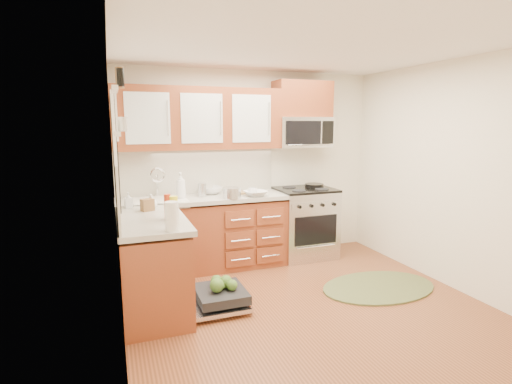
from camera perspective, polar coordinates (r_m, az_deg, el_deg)
name	(u,v)px	position (r m, az deg, el deg)	size (l,w,h in m)	color
floor	(308,307)	(4.19, 7.42, -16.01)	(3.50, 3.50, 0.00)	brown
ceiling	(314,46)	(3.84, 8.30, 19.90)	(3.50, 3.50, 0.00)	white
wall_back	(250,166)	(5.42, -0.86, 3.76)	(3.50, 0.04, 2.50)	white
wall_front	(463,230)	(2.45, 27.41, -4.84)	(3.50, 0.04, 2.50)	white
wall_left	(116,196)	(3.38, -19.38, -0.48)	(0.04, 3.50, 2.50)	white
wall_right	(453,176)	(4.89, 26.31, 2.08)	(0.04, 3.50, 2.50)	white
base_cabinet_back	(204,235)	(5.09, -7.47, -6.18)	(2.05, 0.60, 0.85)	brown
base_cabinet_left	(152,267)	(4.12, -14.60, -10.35)	(0.60, 1.25, 0.85)	brown
countertop_back	(203,199)	(4.97, -7.57, -0.94)	(2.07, 0.64, 0.05)	#A9A69A
countertop_left	(151,220)	(3.98, -14.75, -3.90)	(0.64, 1.27, 0.05)	#A9A69A
backsplash_back	(197,171)	(5.21, -8.36, 2.98)	(2.05, 0.02, 0.57)	beige
backsplash_left	(117,190)	(3.91, -19.26, 0.25)	(0.02, 1.25, 0.57)	beige
upper_cabinets	(199,119)	(5.02, -8.17, 10.33)	(2.05, 0.35, 0.75)	brown
cabinet_over_mw	(302,99)	(5.50, 6.62, 13.03)	(0.76, 0.35, 0.47)	brown
range	(305,223)	(5.53, 6.96, -4.35)	(0.76, 0.64, 0.95)	silver
microwave	(302,132)	(5.47, 6.65, 8.48)	(0.76, 0.38, 0.40)	silver
sink	(160,210)	(4.89, -13.51, -2.51)	(0.62, 0.50, 0.26)	white
dishwasher	(217,299)	(4.13, -5.61, -14.91)	(0.70, 0.60, 0.20)	silver
window	(115,154)	(3.84, -19.54, 5.20)	(0.03, 1.05, 1.05)	white
window_blind	(115,117)	(3.83, -19.45, 10.14)	(0.02, 0.96, 0.40)	white
shelf_upper	(115,90)	(2.99, -19.56, 13.63)	(0.04, 0.40, 0.03)	white
shelf_lower	(117,134)	(2.99, -19.23, 7.89)	(0.04, 0.40, 0.03)	white
rug	(379,287)	(4.79, 17.11, -12.84)	(1.33, 0.87, 0.02)	#566037
skillet	(314,185)	(5.55, 8.32, 0.93)	(0.26, 0.26, 0.05)	black
stock_pot	(232,193)	(4.82, -3.47, -0.12)	(0.22, 0.22, 0.13)	silver
cutting_board	(237,193)	(5.12, -2.76, -0.16)	(0.28, 0.18, 0.02)	#9E8048
canister	(202,190)	(4.96, -7.70, 0.30)	(0.10, 0.10, 0.17)	silver
paper_towel_roll	(172,216)	(3.43, -11.93, -3.41)	(0.11, 0.11, 0.25)	white
mustard_bottle	(174,209)	(3.76, -11.64, -2.37)	(0.07, 0.07, 0.23)	yellow
red_bottle	(168,207)	(3.87, -12.52, -2.04)	(0.06, 0.06, 0.24)	#BA2E0F
wooden_box	(147,205)	(4.28, -15.25, -1.79)	(0.12, 0.09, 0.12)	brown
blue_carton	(173,212)	(3.84, -11.78, -2.79)	(0.09, 0.05, 0.15)	#235FA5
bowl_a	(256,193)	(4.96, -0.06, -0.20)	(0.28, 0.28, 0.07)	#999999
bowl_b	(211,190)	(5.15, -6.43, 0.24)	(0.29, 0.29, 0.09)	#999999
cup	(253,191)	(5.03, -0.47, 0.08)	(0.12, 0.12, 0.09)	#999999
soap_bottle_a	(181,186)	(4.87, -10.71, 0.91)	(0.12, 0.12, 0.31)	#999999
soap_bottle_b	(128,200)	(4.46, -17.77, -1.14)	(0.08, 0.08, 0.17)	#999999
soap_bottle_c	(151,202)	(4.34, -14.74, -1.37)	(0.12, 0.12, 0.16)	#999999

